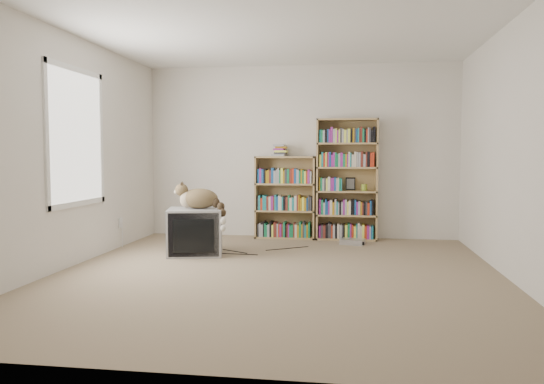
# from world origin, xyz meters

# --- Properties ---
(floor) EXTENTS (4.50, 5.00, 0.01)m
(floor) POSITION_xyz_m (0.00, 0.00, 0.00)
(floor) COLOR gray
(floor) RESTS_ON ground
(wall_back) EXTENTS (4.50, 0.02, 2.50)m
(wall_back) POSITION_xyz_m (0.00, 2.50, 1.25)
(wall_back) COLOR silver
(wall_back) RESTS_ON floor
(wall_front) EXTENTS (4.50, 0.02, 2.50)m
(wall_front) POSITION_xyz_m (0.00, -2.50, 1.25)
(wall_front) COLOR silver
(wall_front) RESTS_ON floor
(wall_left) EXTENTS (0.02, 5.00, 2.50)m
(wall_left) POSITION_xyz_m (-2.25, 0.00, 1.25)
(wall_left) COLOR silver
(wall_left) RESTS_ON floor
(wall_right) EXTENTS (0.02, 5.00, 2.50)m
(wall_right) POSITION_xyz_m (2.25, 0.00, 1.25)
(wall_right) COLOR silver
(wall_right) RESTS_ON floor
(ceiling) EXTENTS (4.50, 5.00, 0.02)m
(ceiling) POSITION_xyz_m (0.00, 0.00, 2.50)
(ceiling) COLOR white
(ceiling) RESTS_ON wall_back
(window) EXTENTS (0.02, 1.22, 1.52)m
(window) POSITION_xyz_m (-2.24, 0.20, 1.40)
(window) COLOR white
(window) RESTS_ON wall_left
(crt_tv) EXTENTS (0.75, 0.70, 0.56)m
(crt_tv) POSITION_xyz_m (-1.13, 0.93, 0.28)
(crt_tv) COLOR #969698
(crt_tv) RESTS_ON floor
(cat) EXTENTS (0.70, 0.48, 0.54)m
(cat) POSITION_xyz_m (-1.03, 0.93, 0.65)
(cat) COLOR #3C2C18
(cat) RESTS_ON crt_tv
(bookcase_tall) EXTENTS (0.86, 0.30, 1.71)m
(bookcase_tall) POSITION_xyz_m (0.68, 2.36, 0.82)
(bookcase_tall) COLOR #A88754
(bookcase_tall) RESTS_ON floor
(bookcase_short) EXTENTS (0.86, 0.30, 1.18)m
(bookcase_short) POSITION_xyz_m (-0.20, 2.36, 0.54)
(bookcase_short) COLOR #A88754
(bookcase_short) RESTS_ON floor
(book_stack) EXTENTS (0.20, 0.26, 0.17)m
(book_stack) POSITION_xyz_m (-0.28, 2.35, 1.27)
(book_stack) COLOR red
(book_stack) RESTS_ON bookcase_short
(green_mug) EXTENTS (0.08, 0.08, 0.09)m
(green_mug) POSITION_xyz_m (0.92, 2.34, 0.75)
(green_mug) COLOR olive
(green_mug) RESTS_ON bookcase_tall
(framed_print) EXTENTS (0.14, 0.05, 0.18)m
(framed_print) POSITION_xyz_m (0.73, 2.44, 0.79)
(framed_print) COLOR black
(framed_print) RESTS_ON bookcase_tall
(dvd_player) EXTENTS (0.35, 0.29, 0.07)m
(dvd_player) POSITION_xyz_m (0.76, 1.93, 0.04)
(dvd_player) COLOR #ADAEB2
(dvd_player) RESTS_ON floor
(wall_outlet) EXTENTS (0.01, 0.08, 0.13)m
(wall_outlet) POSITION_xyz_m (-2.24, 1.28, 0.32)
(wall_outlet) COLOR silver
(wall_outlet) RESTS_ON wall_left
(floor_cables) EXTENTS (1.20, 0.70, 0.01)m
(floor_cables) POSITION_xyz_m (-0.34, 1.25, 0.00)
(floor_cables) COLOR black
(floor_cables) RESTS_ON floor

